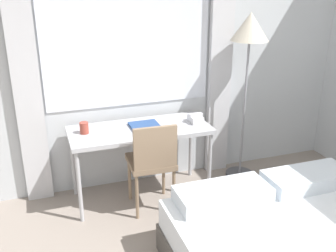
# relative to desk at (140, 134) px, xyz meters

# --- Properties ---
(wall_back_with_window) EXTENTS (5.32, 0.13, 2.70)m
(wall_back_with_window) POSITION_rel_desk_xyz_m (0.14, 0.36, 0.69)
(wall_back_with_window) COLOR silver
(wall_back_with_window) RESTS_ON ground_plane
(desk) EXTENTS (1.31, 0.56, 0.72)m
(desk) POSITION_rel_desk_xyz_m (0.00, 0.00, 0.00)
(desk) COLOR #B2B2B7
(desk) RESTS_ON ground_plane
(desk_chair) EXTENTS (0.42, 0.42, 0.87)m
(desk_chair) POSITION_rel_desk_xyz_m (0.04, -0.26, -0.15)
(desk_chair) COLOR #8C7259
(desk_chair) RESTS_ON ground_plane
(standing_lamp) EXTENTS (0.37, 0.37, 1.73)m
(standing_lamp) POSITION_rel_desk_xyz_m (1.12, 0.06, 0.81)
(standing_lamp) COLOR #4C4C51
(standing_lamp) RESTS_ON ground_plane
(telephone) EXTENTS (0.13, 0.16, 0.09)m
(telephone) POSITION_rel_desk_xyz_m (0.55, -0.03, 0.10)
(telephone) COLOR silver
(telephone) RESTS_ON desk
(book) EXTENTS (0.27, 0.22, 0.02)m
(book) POSITION_rel_desk_xyz_m (0.05, 0.02, 0.07)
(book) COLOR navy
(book) RESTS_ON desk
(mug) EXTENTS (0.08, 0.08, 0.10)m
(mug) POSITION_rel_desk_xyz_m (-0.50, 0.04, 0.11)
(mug) COLOR #993F33
(mug) RESTS_ON desk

